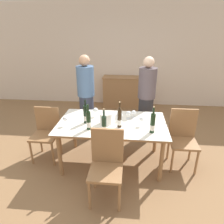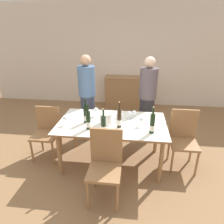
# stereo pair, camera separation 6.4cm
# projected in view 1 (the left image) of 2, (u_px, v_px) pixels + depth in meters

# --- Properties ---
(ground_plane) EXTENTS (12.00, 12.00, 0.00)m
(ground_plane) POSITION_uv_depth(u_px,v_px,m) (112.00, 162.00, 3.44)
(ground_plane) COLOR olive
(back_wall) EXTENTS (8.00, 0.10, 2.80)m
(back_wall) POSITION_uv_depth(u_px,v_px,m) (122.00, 56.00, 5.62)
(back_wall) COLOR beige
(back_wall) RESTS_ON ground_plane
(sideboard_cabinet) EXTENTS (1.23, 0.46, 0.87)m
(sideboard_cabinet) POSITION_uv_depth(u_px,v_px,m) (125.00, 92.00, 5.72)
(sideboard_cabinet) COLOR #996B42
(sideboard_cabinet) RESTS_ON ground_plane
(dining_table) EXTENTS (1.69, 0.99, 0.75)m
(dining_table) POSITION_uv_depth(u_px,v_px,m) (112.00, 126.00, 3.17)
(dining_table) COLOR #996B42
(dining_table) RESTS_ON ground_plane
(ice_bucket) EXTENTS (0.20, 0.20, 0.18)m
(ice_bucket) POSITION_uv_depth(u_px,v_px,m) (106.00, 118.00, 3.08)
(ice_bucket) COLOR white
(ice_bucket) RESTS_ON dining_table
(wine_bottle_0) EXTENTS (0.08, 0.08, 0.37)m
(wine_bottle_0) POSITION_uv_depth(u_px,v_px,m) (86.00, 115.00, 3.09)
(wine_bottle_0) COLOR black
(wine_bottle_0) RESTS_ON dining_table
(wine_bottle_1) EXTENTS (0.07, 0.07, 0.39)m
(wine_bottle_1) POSITION_uv_depth(u_px,v_px,m) (89.00, 121.00, 2.89)
(wine_bottle_1) COLOR black
(wine_bottle_1) RESTS_ON dining_table
(wine_bottle_2) EXTENTS (0.06, 0.06, 0.40)m
(wine_bottle_2) POSITION_uv_depth(u_px,v_px,m) (120.00, 119.00, 2.95)
(wine_bottle_2) COLOR #332314
(wine_bottle_2) RESTS_ON dining_table
(wine_bottle_3) EXTENTS (0.07, 0.07, 0.40)m
(wine_bottle_3) POSITION_uv_depth(u_px,v_px,m) (153.00, 124.00, 2.80)
(wine_bottle_3) COLOR black
(wine_bottle_3) RESTS_ON dining_table
(wine_bottle_4) EXTENTS (0.07, 0.07, 0.37)m
(wine_bottle_4) POSITION_uv_depth(u_px,v_px,m) (104.00, 125.00, 2.80)
(wine_bottle_4) COLOR #1E3323
(wine_bottle_4) RESTS_ON dining_table
(wine_glass_0) EXTENTS (0.07, 0.07, 0.14)m
(wine_glass_0) POSITION_uv_depth(u_px,v_px,m) (120.00, 115.00, 3.18)
(wine_glass_0) COLOR white
(wine_glass_0) RESTS_ON dining_table
(wine_glass_1) EXTENTS (0.08, 0.08, 0.14)m
(wine_glass_1) POSITION_uv_depth(u_px,v_px,m) (129.00, 114.00, 3.24)
(wine_glass_1) COLOR white
(wine_glass_1) RESTS_ON dining_table
(wine_glass_2) EXTENTS (0.07, 0.07, 0.13)m
(wine_glass_2) POSITION_uv_depth(u_px,v_px,m) (134.00, 113.00, 3.28)
(wine_glass_2) COLOR white
(wine_glass_2) RESTS_ON dining_table
(wine_glass_3) EXTENTS (0.07, 0.07, 0.14)m
(wine_glass_3) POSITION_uv_depth(u_px,v_px,m) (141.00, 120.00, 3.01)
(wine_glass_3) COLOR white
(wine_glass_3) RESTS_ON dining_table
(wine_glass_4) EXTENTS (0.07, 0.07, 0.15)m
(wine_glass_4) POSITION_uv_depth(u_px,v_px,m) (65.00, 119.00, 3.01)
(wine_glass_4) COLOR white
(wine_glass_4) RESTS_ON dining_table
(wine_glass_5) EXTENTS (0.08, 0.08, 0.15)m
(wine_glass_5) POSITION_uv_depth(u_px,v_px,m) (96.00, 110.00, 3.33)
(wine_glass_5) COLOR white
(wine_glass_5) RESTS_ON dining_table
(chair_near_front) EXTENTS (0.42, 0.42, 0.96)m
(chair_near_front) POSITION_uv_depth(u_px,v_px,m) (107.00, 161.00, 2.57)
(chair_near_front) COLOR #996B42
(chair_near_front) RESTS_ON ground_plane
(chair_right_end) EXTENTS (0.42, 0.42, 0.95)m
(chair_right_end) POSITION_uv_depth(u_px,v_px,m) (183.00, 135.00, 3.21)
(chair_right_end) COLOR #996B42
(chair_right_end) RESTS_ON ground_plane
(chair_left_end) EXTENTS (0.42, 0.42, 0.89)m
(chair_left_end) POSITION_uv_depth(u_px,v_px,m) (46.00, 130.00, 3.42)
(chair_left_end) COLOR #996B42
(chair_left_end) RESTS_ON ground_plane
(person_host) EXTENTS (0.33, 0.33, 1.68)m
(person_host) POSITION_uv_depth(u_px,v_px,m) (86.00, 98.00, 3.93)
(person_host) COLOR #383F56
(person_host) RESTS_ON ground_plane
(person_guest_left) EXTENTS (0.33, 0.33, 1.67)m
(person_guest_left) POSITION_uv_depth(u_px,v_px,m) (146.00, 101.00, 3.83)
(person_guest_left) COLOR #2D2D33
(person_guest_left) RESTS_ON ground_plane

